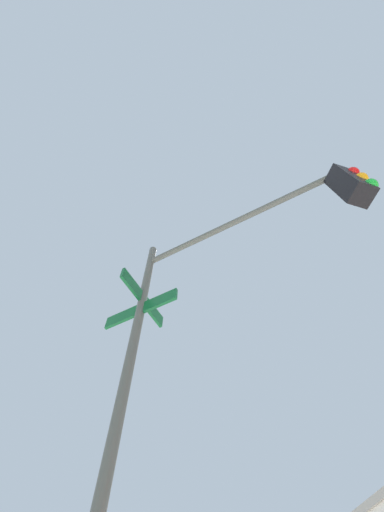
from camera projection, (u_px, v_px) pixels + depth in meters
name	position (u px, v px, depth m)	size (l,w,h in m)	color
traffic_signal_near	(237.00, 274.00, 3.78)	(2.76, 2.77, 5.95)	#474C47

